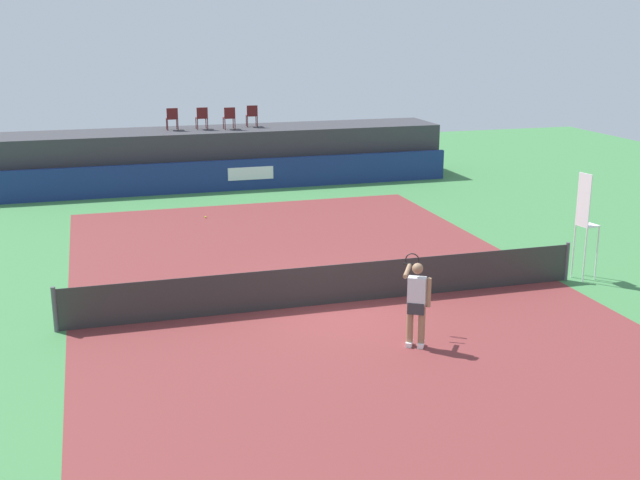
% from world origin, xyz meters
% --- Properties ---
extents(ground_plane, '(48.00, 48.00, 0.00)m').
position_xyz_m(ground_plane, '(0.00, 3.00, 0.00)').
color(ground_plane, '#3D7A42').
extents(court_inner, '(12.00, 22.00, 0.00)m').
position_xyz_m(court_inner, '(0.00, 0.00, 0.00)').
color(court_inner, maroon).
rests_on(court_inner, ground).
extents(sponsor_wall, '(18.00, 0.22, 1.20)m').
position_xyz_m(sponsor_wall, '(0.00, 13.50, 0.60)').
color(sponsor_wall, navy).
rests_on(sponsor_wall, ground).
extents(spectator_platform, '(18.00, 2.80, 2.20)m').
position_xyz_m(spectator_platform, '(0.00, 15.30, 1.10)').
color(spectator_platform, '#38383D').
rests_on(spectator_platform, ground).
extents(spectator_chair_far_left, '(0.44, 0.44, 0.89)m').
position_xyz_m(spectator_chair_far_left, '(-1.96, 15.34, 2.69)').
color(spectator_chair_far_left, '#561919').
rests_on(spectator_chair_far_left, spectator_platform).
extents(spectator_chair_left, '(0.45, 0.45, 0.89)m').
position_xyz_m(spectator_chair_left, '(-0.79, 15.26, 2.69)').
color(spectator_chair_left, '#561919').
rests_on(spectator_chair_left, spectator_platform).
extents(spectator_chair_center, '(0.44, 0.44, 0.89)m').
position_xyz_m(spectator_chair_center, '(0.27, 14.96, 2.69)').
color(spectator_chair_center, '#561919').
rests_on(spectator_chair_center, spectator_platform).
extents(spectator_chair_right, '(0.47, 0.47, 0.89)m').
position_xyz_m(spectator_chair_right, '(1.30, 15.48, 2.69)').
color(spectator_chair_right, '#561919').
rests_on(spectator_chair_right, spectator_platform).
extents(umpire_chair, '(0.51, 0.51, 2.76)m').
position_xyz_m(umpire_chair, '(6.61, -0.02, 1.59)').
color(umpire_chair, white).
rests_on(umpire_chair, ground).
extents(tennis_net, '(12.40, 0.02, 0.95)m').
position_xyz_m(tennis_net, '(0.00, 0.00, 0.47)').
color(tennis_net, '#2D2D2D').
rests_on(tennis_net, ground).
extents(net_post_near, '(0.10, 0.10, 1.00)m').
position_xyz_m(net_post_near, '(-6.20, 0.00, 0.50)').
color(net_post_near, '#4C4C51').
rests_on(net_post_near, ground).
extents(net_post_far, '(0.10, 0.10, 1.00)m').
position_xyz_m(net_post_far, '(6.20, 0.00, 0.50)').
color(net_post_far, '#4C4C51').
rests_on(net_post_far, ground).
extents(tennis_player, '(0.69, 1.26, 1.77)m').
position_xyz_m(tennis_player, '(0.84, -2.87, 0.96)').
color(tennis_player, white).
rests_on(tennis_player, court_inner).
extents(tennis_ball, '(0.07, 0.07, 0.07)m').
position_xyz_m(tennis_ball, '(-1.64, 9.26, 0.04)').
color(tennis_ball, '#D8EA33').
rests_on(tennis_ball, court_inner).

